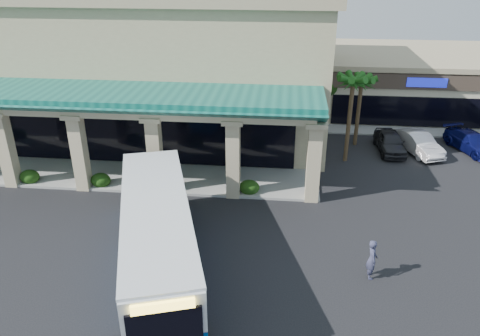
# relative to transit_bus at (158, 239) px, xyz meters

# --- Properties ---
(ground) EXTENTS (110.00, 110.00, 0.00)m
(ground) POSITION_rel_transit_bus_xyz_m (0.94, 2.13, -1.71)
(ground) COLOR black
(main_building) EXTENTS (30.80, 14.80, 11.35)m
(main_building) POSITION_rel_transit_bus_xyz_m (-7.06, 18.13, 3.97)
(main_building) COLOR tan
(main_building) RESTS_ON ground
(arcade) EXTENTS (30.00, 6.20, 5.70)m
(arcade) POSITION_rel_transit_bus_xyz_m (-7.06, 8.93, 1.14)
(arcade) COLOR #0E564D
(arcade) RESTS_ON ground
(strip_mall) EXTENTS (22.50, 12.50, 4.90)m
(strip_mall) POSITION_rel_transit_bus_xyz_m (18.94, 26.13, 0.74)
(strip_mall) COLOR beige
(strip_mall) RESTS_ON ground
(palm_0) EXTENTS (2.40, 2.40, 6.60)m
(palm_0) POSITION_rel_transit_bus_xyz_m (9.44, 13.13, 1.59)
(palm_0) COLOR #1B5416
(palm_0) RESTS_ON ground
(palm_1) EXTENTS (2.40, 2.40, 5.80)m
(palm_1) POSITION_rel_transit_bus_xyz_m (10.44, 16.13, 1.19)
(palm_1) COLOR #1B5416
(palm_1) RESTS_ON ground
(broadleaf_tree) EXTENTS (2.60, 2.60, 4.81)m
(broadleaf_tree) POSITION_rel_transit_bus_xyz_m (8.44, 21.13, 0.70)
(broadleaf_tree) COLOR #16350C
(broadleaf_tree) RESTS_ON ground
(transit_bus) EXTENTS (6.40, 12.52, 3.42)m
(transit_bus) POSITION_rel_transit_bus_xyz_m (0.00, 0.00, 0.00)
(transit_bus) COLOR #0248A5
(transit_bus) RESTS_ON ground
(pedestrian) EXTENTS (0.47, 0.69, 1.87)m
(pedestrian) POSITION_rel_transit_bus_xyz_m (9.28, 0.56, -0.77)
(pedestrian) COLOR #363752
(pedestrian) RESTS_ON ground
(car_silver) EXTENTS (1.90, 4.33, 1.45)m
(car_silver) POSITION_rel_transit_bus_xyz_m (12.70, 15.08, -0.98)
(car_silver) COLOR #252529
(car_silver) RESTS_ON ground
(car_white) EXTENTS (3.00, 4.69, 1.46)m
(car_white) POSITION_rel_transit_bus_xyz_m (14.63, 15.00, -0.98)
(car_white) COLOR white
(car_white) RESTS_ON ground
(car_red) EXTENTS (3.44, 5.02, 1.35)m
(car_red) POSITION_rel_transit_bus_xyz_m (18.49, 15.71, -1.03)
(car_red) COLOR #0D1053
(car_red) RESTS_ON ground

